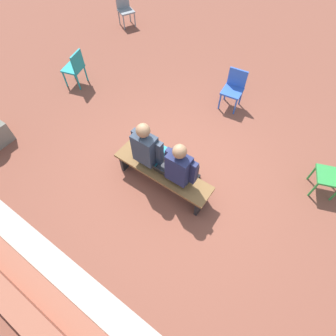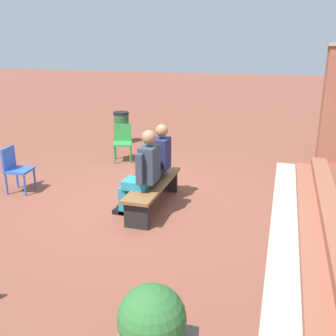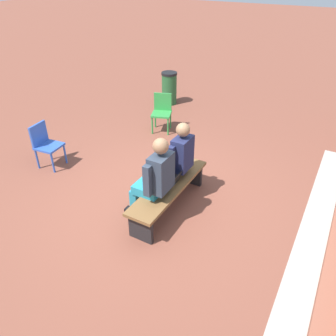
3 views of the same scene
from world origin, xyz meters
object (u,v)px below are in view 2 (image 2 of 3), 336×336
Objects in this scene: plastic_chair_far_right at (123,140)px; bench at (153,188)px; person_adult at (143,171)px; laptop at (155,179)px; person_student at (156,160)px; litter_bin at (122,128)px; plastic_chair_near_bench_left at (15,167)px.

bench is at bearing 32.75° from plastic_chair_far_right.
laptop is (-0.33, 0.08, -0.23)m from person_adult.
litter_bin is at bearing -149.05° from person_student.
plastic_chair_far_right reaches higher than bench.
person_student reaches higher than plastic_chair_far_right.
plastic_chair_far_right is 1.00× the size of plastic_chair_near_bench_left.
plastic_chair_far_right is at bearing -151.36° from person_adult.
person_adult is at bearing 26.96° from litter_bin.
plastic_chair_far_right is at bearing -144.43° from person_student.
person_adult is at bearing 28.64° from plastic_chair_far_right.
plastic_chair_near_bench_left is at bearing -5.99° from litter_bin.
plastic_chair_near_bench_left is (0.00, -2.65, 0.13)m from bench.
plastic_chair_far_right is at bearing 23.83° from litter_bin.
plastic_chair_far_right is (-2.09, -1.50, -0.24)m from person_student.
plastic_chair_near_bench_left is (0.03, -2.66, -0.02)m from laptop.
laptop is at bearing 33.23° from plastic_chair_far_right.
laptop is 4.53m from litter_bin.
bench is 2.14× the size of plastic_chair_near_bench_left.
bench is 2.89m from plastic_chair_far_right.
person_student is 4.23m from litter_bin.
person_student is at bearing 179.82° from person_adult.
person_adult is at bearing -12.93° from bench.
person_adult is 4.33× the size of laptop.
person_student is 1.57× the size of litter_bin.
person_adult is 2.61m from plastic_chair_near_bench_left.
bench is at bearing 11.32° from person_student.
laptop is (0.31, 0.08, -0.22)m from person_student.
plastic_chair_near_bench_left is (0.34, -2.58, -0.24)m from person_student.
person_student reaches higher than plastic_chair_near_bench_left.
person_student is 0.97× the size of person_adult.
plastic_chair_near_bench_left reaches higher than bench.
plastic_chair_near_bench_left is 3.98m from litter_bin.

